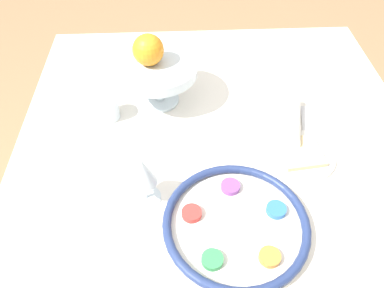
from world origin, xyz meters
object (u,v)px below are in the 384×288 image
(fruit_stand, at_px, (158,71))
(napkin_roll, at_px, (292,121))
(orange_fruit, at_px, (148,50))
(seder_plate, at_px, (236,224))
(wine_glass, at_px, (143,173))
(cup_mid, at_px, (107,108))
(bread_plate, at_px, (300,154))

(fruit_stand, height_order, napkin_roll, fruit_stand)
(napkin_roll, bearing_deg, orange_fruit, 70.57)
(seder_plate, bearing_deg, napkin_roll, -32.07)
(wine_glass, xyz_separation_m, fruit_stand, (0.35, -0.03, 0.01))
(fruit_stand, distance_m, cup_mid, 0.18)
(orange_fruit, xyz_separation_m, cup_mid, (-0.07, 0.13, -0.14))
(seder_plate, relative_size, bread_plate, 1.78)
(seder_plate, height_order, napkin_roll, napkin_roll)
(orange_fruit, distance_m, bread_plate, 0.49)
(wine_glass, height_order, fruit_stand, wine_glass)
(fruit_stand, bearing_deg, cup_mid, 113.40)
(fruit_stand, bearing_deg, napkin_roll, -109.81)
(wine_glass, distance_m, cup_mid, 0.32)
(wine_glass, relative_size, fruit_stand, 0.62)
(wine_glass, bearing_deg, fruit_stand, -4.79)
(wine_glass, bearing_deg, napkin_roll, -60.68)
(wine_glass, xyz_separation_m, napkin_roll, (0.22, -0.39, -0.07))
(wine_glass, relative_size, orange_fruit, 1.62)
(orange_fruit, xyz_separation_m, bread_plate, (-0.25, -0.39, -0.17))
(wine_glass, bearing_deg, orange_fruit, -1.32)
(orange_fruit, bearing_deg, seder_plate, -156.83)
(bread_plate, bearing_deg, orange_fruit, 57.60)
(wine_glass, distance_m, fruit_stand, 0.35)
(wine_glass, height_order, orange_fruit, orange_fruit)
(orange_fruit, distance_m, napkin_roll, 0.44)
(seder_plate, relative_size, napkin_roll, 1.68)
(cup_mid, bearing_deg, seder_plate, -139.94)
(wine_glass, bearing_deg, seder_plate, -114.13)
(cup_mid, bearing_deg, fruit_stand, -66.60)
(bread_plate, bearing_deg, napkin_roll, 0.05)
(fruit_stand, xyz_separation_m, cup_mid, (-0.06, 0.15, -0.07))
(seder_plate, xyz_separation_m, cup_mid, (0.38, 0.32, 0.02))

